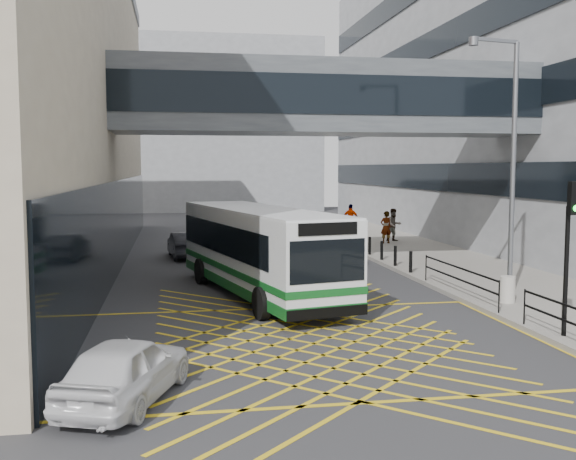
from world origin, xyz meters
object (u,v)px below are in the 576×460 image
car_silver (256,239)px  pedestrian_c (351,219)px  traffic_light (570,236)px  pedestrian_b (394,225)px  bus (258,249)px  street_lamp (509,154)px  car_dark (184,245)px  pedestrian_a (386,227)px  car_white (125,369)px  litter_bin (507,289)px

car_silver → pedestrian_c: (7.30, 7.47, 0.42)m
traffic_light → pedestrian_b: traffic_light is taller
bus → street_lamp: bearing=-33.2°
car_silver → street_lamp: size_ratio=0.54×
car_dark → street_lamp: (10.37, -13.69, 4.36)m
traffic_light → pedestrian_b: size_ratio=2.07×
pedestrian_c → pedestrian_a: bearing=128.2°
pedestrian_a → car_dark: bearing=4.3°
pedestrian_a → pedestrian_c: (-0.50, 6.02, 0.05)m
car_white → pedestrian_c: 32.96m
litter_bin → street_lamp: bearing=72.4°
car_silver → pedestrian_a: bearing=-157.2°
car_silver → traffic_light: 21.19m
pedestrian_c → bus: bearing=99.9°
traffic_light → car_silver: bearing=103.9°
litter_bin → car_dark: bearing=125.8°
car_silver → pedestrian_b: bearing=-151.8°
bus → car_white: bearing=-123.4°
car_dark → pedestrian_b: size_ratio=2.12×
car_white → pedestrian_c: size_ratio=2.13×
bus → pedestrian_b: size_ratio=5.86×
car_white → pedestrian_c: pedestrian_c is taller
bus → litter_bin: (7.78, -3.40, -1.08)m
car_white → pedestrian_a: size_ratio=2.24×
street_lamp → car_silver: bearing=101.3°
car_white → car_dark: 21.34m
car_dark → litter_bin: car_dark is taller
car_dark → pedestrian_a: bearing=-171.4°
car_dark → street_lamp: bearing=120.7°
pedestrian_c → litter_bin: bearing=121.2°
litter_bin → pedestrian_c: 23.34m
traffic_light → pedestrian_a: bearing=82.7°
car_white → car_dark: car_white is taller
car_silver → litter_bin: (6.36, -15.85, -0.13)m
bus → pedestrian_a: 16.68m
car_silver → street_lamp: (6.52, -15.37, 4.29)m
car_dark → pedestrian_c: 14.44m
car_white → pedestrian_a: bearing=-98.3°
traffic_light → pedestrian_c: size_ratio=2.06×
bus → pedestrian_c: bus is taller
car_white → pedestrian_b: size_ratio=2.15×
bus → car_silver: 12.56m
car_dark → street_lamp: 17.72m
bus → traffic_light: size_ratio=2.82×
bus → car_dark: bearing=89.8°
traffic_light → street_lamp: bearing=78.7°
pedestrian_c → traffic_light: bearing=120.2°
car_silver → traffic_light: size_ratio=1.14×
street_lamp → traffic_light: bearing=-111.2°
car_silver → street_lamp: street_lamp is taller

